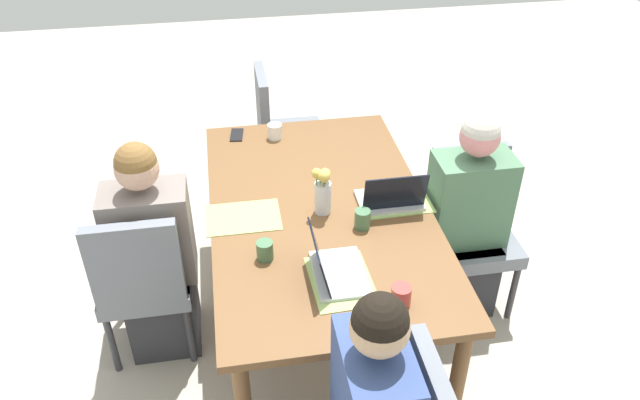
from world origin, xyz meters
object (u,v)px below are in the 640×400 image
chair_near_left_mid (143,277)px  flower_vase (323,189)px  person_near_left_mid (155,262)px  coffee_mug_near_right (265,250)px  coffee_mug_centre_left (401,296)px  phone_black (237,135)px  laptop_head_right_left_near (333,268)px  coffee_mug_centre_right (362,219)px  person_far_left_far (465,226)px  dining_table (320,220)px  chair_head_left_right_near (281,127)px  chair_far_left_far (470,221)px  coffee_mug_near_left (275,131)px  laptop_far_left_far (391,198)px

chair_near_left_mid → flower_vase: bearing=94.8°
person_near_left_mid → coffee_mug_near_right: (0.30, 0.53, 0.25)m
coffee_mug_centre_left → phone_black: coffee_mug_centre_left is taller
laptop_head_right_left_near → coffee_mug_centre_right: bearing=147.8°
flower_vase → coffee_mug_centre_left: (0.68, 0.20, -0.09)m
person_far_left_far → coffee_mug_centre_left: bearing=-39.0°
person_far_left_far → laptop_head_right_left_near: person_far_left_far is taller
dining_table → chair_head_left_right_near: (-1.29, -0.05, -0.16)m
chair_near_left_mid → coffee_mug_near_right: bearing=68.7°
person_far_left_far → coffee_mug_centre_left: size_ratio=13.27×
coffee_mug_centre_right → chair_far_left_far: bearing=110.1°
coffee_mug_near_left → person_near_left_mid: bearing=-41.6°
chair_far_left_far → coffee_mug_centre_left: size_ratio=9.99×
chair_far_left_far → person_far_left_far: person_far_left_far is taller
flower_vase → laptop_far_left_far: size_ratio=0.80×
person_near_left_mid → person_far_left_far: 1.61m
chair_near_left_mid → person_far_left_far: bearing=93.2°
person_near_left_mid → laptop_far_left_far: 1.21m
chair_head_left_right_near → coffee_mug_centre_left: bearing=7.6°
dining_table → chair_near_left_mid: chair_near_left_mid is taller
laptop_head_right_left_near → phone_black: size_ratio=2.13×
dining_table → person_near_left_mid: 0.84m
laptop_far_left_far → person_far_left_far: bearing=92.7°
dining_table → laptop_head_right_left_near: laptop_head_right_left_near is taller
laptop_far_left_far → coffee_mug_near_right: 0.72m
chair_near_left_mid → phone_black: (-0.92, 0.53, 0.23)m
person_near_left_mid → coffee_mug_near_right: size_ratio=13.29×
chair_head_left_right_near → laptop_head_right_left_near: laptop_head_right_left_near is taller
chair_head_left_right_near → laptop_far_left_far: 1.41m
laptop_head_right_left_near → laptop_far_left_far: laptop_far_left_far is taller
person_far_left_far → flower_vase: (0.02, -0.77, 0.34)m
laptop_far_left_far → coffee_mug_near_right: (0.30, -0.66, 0.00)m
person_near_left_mid → flower_vase: 0.91m
dining_table → person_near_left_mid: person_near_left_mid is taller
person_far_left_far → dining_table: bearing=-91.0°
coffee_mug_centre_right → laptop_head_right_left_near: bearing=-32.2°
laptop_head_right_left_near → coffee_mug_near_right: 0.32m
dining_table → chair_head_left_right_near: size_ratio=2.05×
laptop_head_right_left_near → coffee_mug_centre_right: (-0.32, 0.20, 0.00)m
flower_vase → coffee_mug_near_left: size_ratio=2.91×
coffee_mug_near_left → person_far_left_far: bearing=50.6°
coffee_mug_near_left → laptop_head_right_left_near: bearing=5.2°
person_far_left_far → chair_near_left_mid: bearing=-86.8°
chair_far_left_far → person_far_left_far: bearing=-38.8°
chair_far_left_far → coffee_mug_near_left: chair_far_left_far is taller
person_near_left_mid → flower_vase: (-0.00, 0.84, 0.34)m
dining_table → coffee_mug_near_right: 0.47m
dining_table → chair_far_left_far: size_ratio=2.05×
person_near_left_mid → chair_far_left_far: size_ratio=1.33×
chair_near_left_mid → phone_black: size_ratio=6.00×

